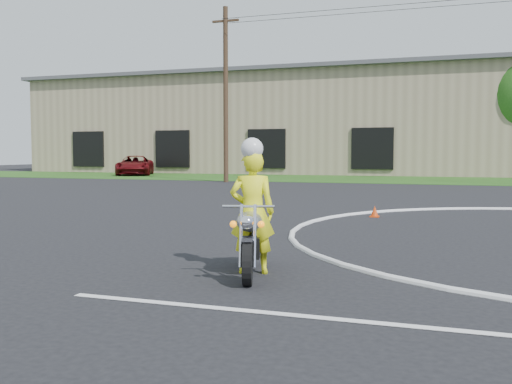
% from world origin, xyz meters
% --- Properties ---
extents(grass_strip, '(120.00, 10.00, 0.02)m').
position_xyz_m(grass_strip, '(0.00, 27.00, 0.01)').
color(grass_strip, '#1E4714').
rests_on(grass_strip, ground).
extents(primary_motorcycle, '(0.81, 1.93, 1.04)m').
position_xyz_m(primary_motorcycle, '(-5.39, -2.24, 0.51)').
color(primary_motorcycle, black).
rests_on(primary_motorcycle, ground).
extents(rider_primary_grp, '(0.73, 0.59, 1.94)m').
position_xyz_m(rider_primary_grp, '(-5.40, -2.10, 0.93)').
color(rider_primary_grp, '#FBFF1A').
rests_on(rider_primary_grp, ground).
extents(pickup_grp, '(4.40, 5.82, 1.47)m').
position_xyz_m(pickup_grp, '(-25.15, 27.99, 0.73)').
color(pickup_grp, '#57090D').
rests_on(pickup_grp, ground).
extents(warehouse, '(41.00, 17.00, 8.30)m').
position_xyz_m(warehouse, '(-18.00, 39.99, 4.16)').
color(warehouse, tan).
rests_on(warehouse, ground).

